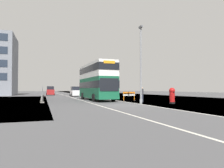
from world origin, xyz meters
TOP-DOWN VIEW (x-y plane):
  - ground at (0.56, 0.12)m, footprint 140.00×280.00m
  - double_decker_bus at (-0.25, 9.35)m, footprint 3.12×10.57m
  - lamppost_foreground at (2.53, 1.19)m, footprint 0.29×0.70m
  - red_pillar_postbox at (5.71, 0.19)m, footprint 0.63×0.63m
  - roadworks_barrier at (3.43, 6.40)m, footprint 1.70×0.45m
  - construction_site_fence at (-7.41, 19.55)m, footprint 0.44×27.40m
  - car_oncoming_near at (-0.68, 26.21)m, footprint 1.98×4.30m
  - car_receding_mid at (-5.57, 35.12)m, footprint 2.02×3.89m
  - bare_tree_far_verge_near at (-16.31, 36.85)m, footprint 2.57×2.41m
  - bare_tree_far_verge_mid at (-17.37, 42.57)m, footprint 2.00×1.95m
  - pedestrian_at_kerb at (4.08, 3.93)m, footprint 0.34×0.34m

SIDE VIEW (x-z plane):
  - ground at x=0.56m, z-range -0.10..0.00m
  - roadworks_barrier at x=3.43m, z-range 0.16..1.36m
  - pedestrian_at_kerb at x=4.08m, z-range 0.01..1.80m
  - red_pillar_postbox at x=5.71m, z-range 0.08..1.78m
  - construction_site_fence at x=-7.41m, z-range -0.04..1.91m
  - car_oncoming_near at x=-0.68m, z-range -0.07..2.03m
  - car_receding_mid at x=-5.57m, z-range -0.08..2.17m
  - bare_tree_far_verge_mid at x=-17.37m, z-range -0.10..4.26m
  - bare_tree_far_verge_near at x=-16.31m, z-range -0.12..4.36m
  - double_decker_bus at x=-0.25m, z-range 0.16..5.22m
  - lamppost_foreground at x=2.53m, z-range -0.23..8.09m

